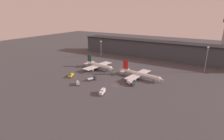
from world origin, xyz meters
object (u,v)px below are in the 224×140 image
(airplane_1, at_px, (139,74))
(service_vehicle_3, at_px, (78,83))
(service_vehicle_2, at_px, (130,83))
(service_vehicle_4, at_px, (92,78))
(service_vehicle_0, at_px, (71,75))
(service_vehicle_1, at_px, (102,92))
(airplane_0, at_px, (98,65))

(airplane_1, xyz_separation_m, service_vehicle_3, (-34.46, -37.70, -1.57))
(service_vehicle_2, bearing_deg, service_vehicle_4, -136.31)
(service_vehicle_0, distance_m, service_vehicle_4, 20.50)
(service_vehicle_3, bearing_deg, service_vehicle_1, 33.60)
(service_vehicle_0, bearing_deg, service_vehicle_3, 34.00)
(airplane_1, relative_size, service_vehicle_1, 5.73)
(service_vehicle_3, bearing_deg, airplane_0, 144.33)
(service_vehicle_1, height_order, service_vehicle_2, service_vehicle_1)
(airplane_1, relative_size, service_vehicle_2, 5.46)
(airplane_1, bearing_deg, service_vehicle_1, -95.06)
(airplane_1, relative_size, service_vehicle_0, 5.37)
(service_vehicle_1, bearing_deg, service_vehicle_0, -122.85)
(airplane_0, height_order, service_vehicle_0, airplane_0)
(airplane_1, bearing_deg, service_vehicle_0, -143.56)
(service_vehicle_2, bearing_deg, airplane_1, 118.16)
(service_vehicle_2, relative_size, service_vehicle_4, 1.05)
(service_vehicle_3, distance_m, service_vehicle_4, 13.38)
(airplane_1, height_order, service_vehicle_1, airplane_1)
(airplane_1, relative_size, service_vehicle_3, 8.05)
(service_vehicle_2, distance_m, service_vehicle_3, 39.88)
(airplane_0, relative_size, service_vehicle_2, 4.85)
(service_vehicle_1, bearing_deg, airplane_0, -156.81)
(service_vehicle_4, bearing_deg, service_vehicle_3, -168.21)
(service_vehicle_1, bearing_deg, service_vehicle_3, -112.44)
(service_vehicle_0, height_order, service_vehicle_4, service_vehicle_4)
(service_vehicle_0, relative_size, service_vehicle_2, 1.02)
(airplane_0, distance_m, service_vehicle_2, 47.91)
(service_vehicle_1, distance_m, service_vehicle_3, 25.12)
(airplane_0, distance_m, service_vehicle_0, 31.36)
(service_vehicle_2, bearing_deg, service_vehicle_0, -139.16)
(airplane_1, distance_m, service_vehicle_2, 17.16)
(airplane_1, height_order, service_vehicle_0, airplane_1)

